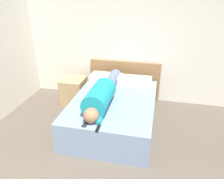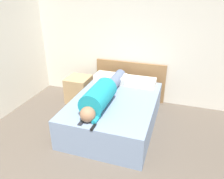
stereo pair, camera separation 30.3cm
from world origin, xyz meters
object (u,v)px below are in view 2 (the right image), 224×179
Objects in this scene: pillow_second at (140,82)px; cell_phone at (81,123)px; person_lying at (103,94)px; pillow_near_headboard at (110,78)px; nightstand at (79,89)px; bed at (115,112)px; tv_remote at (93,127)px.

cell_phone is (-0.53, -1.58, -0.06)m from pillow_second.
person_lying is 0.90m from pillow_near_headboard.
nightstand is 0.87× the size of pillow_near_headboard.
pillow_second is (0.46, 0.88, -0.09)m from person_lying.
person_lying reaches higher than nightstand.
pillow_second is at bearing 62.67° from person_lying.
pillow_second is (0.30, 0.72, 0.33)m from bed.
tv_remote is at bearing -79.67° from pillow_near_headboard.
bed is at bearing 45.70° from person_lying.
person_lying reaches higher than pillow_second.
pillow_near_headboard reaches higher than pillow_second.
person_lying is (-0.16, -0.16, 0.42)m from bed.
pillow_second is (0.62, 0.00, -0.01)m from pillow_near_headboard.
bed is 3.24× the size of pillow_second.
nightstand is 1.25m from person_lying.
cell_phone is at bearing -95.98° from person_lying.
pillow_second is at bearing 67.52° from bed.
pillow_near_headboard is 4.17× the size of tv_remote.
nightstand is 1.86m from tv_remote.
cell_phone is at bearing -62.33° from nightstand.
pillow_near_headboard is (-0.16, 0.88, -0.08)m from person_lying.
person_lying is 0.77m from tv_remote.
nightstand reaches higher than cell_phone.
person_lying reaches higher than cell_phone.
person_lying is at bearing -43.35° from nightstand.
pillow_near_headboard is at bearing 113.78° from bed.
cell_phone is (-0.21, 0.05, -0.01)m from tv_remote.
tv_remote is (0.30, -1.62, -0.06)m from pillow_near_headboard.
pillow_second is 3.96× the size of tv_remote.
pillow_second is at bearing 0.00° from pillow_near_headboard.
person_lying is 13.85× the size of cell_phone.
nightstand is 4.18× the size of cell_phone.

